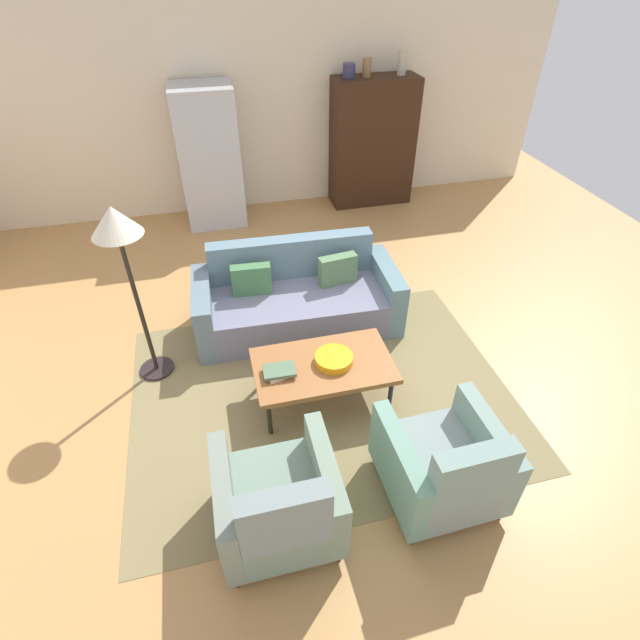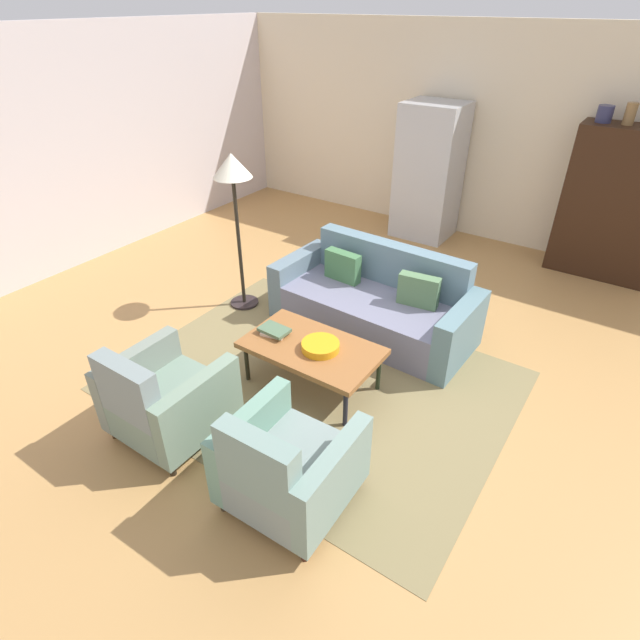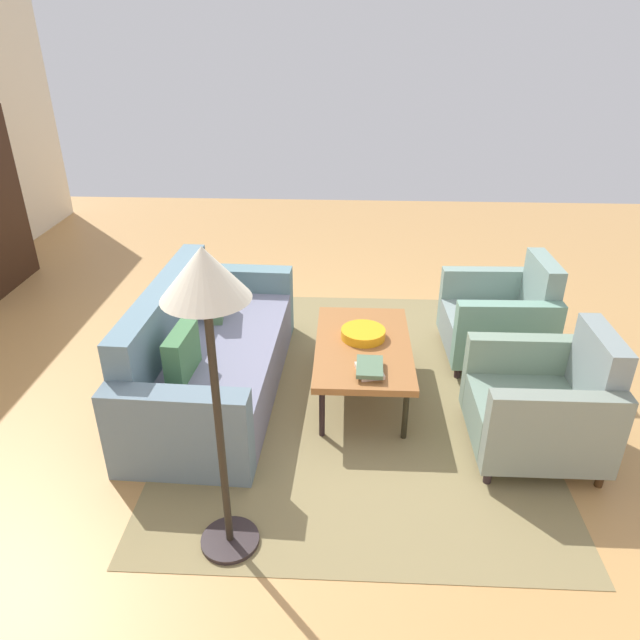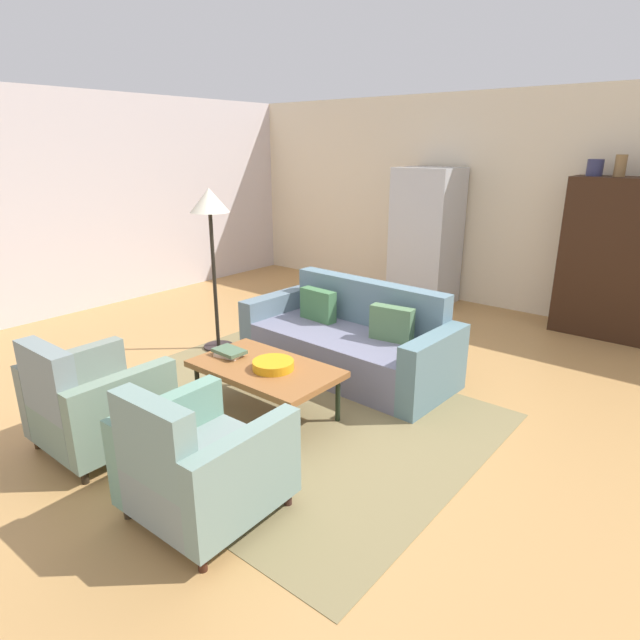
% 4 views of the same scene
% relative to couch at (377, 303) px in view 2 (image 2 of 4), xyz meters
% --- Properties ---
extents(ground_plane, '(10.25, 10.25, 0.00)m').
position_rel_couch_xyz_m(ground_plane, '(0.23, -0.67, -0.29)').
color(ground_plane, tan).
extents(wall_back, '(8.54, 0.12, 2.80)m').
position_rel_couch_xyz_m(wall_back, '(0.23, 3.07, 1.11)').
color(wall_back, beige).
rests_on(wall_back, ground).
extents(wall_left, '(0.12, 7.49, 2.80)m').
position_rel_couch_xyz_m(wall_left, '(-4.04, -0.67, 1.11)').
color(wall_left, silver).
rests_on(wall_left, ground).
extents(area_rug, '(3.40, 2.60, 0.01)m').
position_rel_couch_xyz_m(area_rug, '(-0.00, -1.14, -0.28)').
color(area_rug, olive).
rests_on(area_rug, ground).
extents(couch, '(2.13, 0.98, 0.86)m').
position_rel_couch_xyz_m(couch, '(0.00, 0.00, 0.00)').
color(couch, slate).
rests_on(couch, ground).
extents(coffee_table, '(1.20, 0.70, 0.43)m').
position_rel_couch_xyz_m(coffee_table, '(-0.00, -1.19, 0.11)').
color(coffee_table, black).
rests_on(coffee_table, ground).
extents(armchair_left, '(0.80, 0.80, 0.88)m').
position_rel_couch_xyz_m(armchair_left, '(-0.60, -2.35, 0.06)').
color(armchair_left, black).
rests_on(armchair_left, ground).
extents(armchair_right, '(0.82, 0.82, 0.88)m').
position_rel_couch_xyz_m(armchair_right, '(0.60, -2.35, 0.06)').
color(armchair_right, black).
rests_on(armchair_right, ground).
extents(fruit_bowl, '(0.33, 0.33, 0.07)m').
position_rel_couch_xyz_m(fruit_bowl, '(0.09, -1.19, 0.18)').
color(fruit_bowl, orange).
rests_on(fruit_bowl, coffee_table).
extents(book_stack, '(0.27, 0.20, 0.06)m').
position_rel_couch_xyz_m(book_stack, '(-0.39, -1.22, 0.17)').
color(book_stack, beige).
rests_on(book_stack, coffee_table).
extents(cabinet, '(1.20, 0.51, 1.80)m').
position_rel_couch_xyz_m(cabinet, '(1.73, 2.73, 0.61)').
color(cabinet, '#321C10').
rests_on(cabinet, ground).
extents(vase_tall, '(0.17, 0.17, 0.18)m').
position_rel_couch_xyz_m(vase_tall, '(1.33, 2.72, 1.60)').
color(vase_tall, '#323255').
rests_on(vase_tall, cabinet).
extents(vase_round, '(0.12, 0.12, 0.23)m').
position_rel_couch_xyz_m(vase_round, '(1.58, 2.72, 1.63)').
color(vase_round, olive).
rests_on(vase_round, cabinet).
extents(refrigerator, '(0.80, 0.73, 1.85)m').
position_rel_couch_xyz_m(refrigerator, '(-0.65, 2.62, 0.64)').
color(refrigerator, '#B7BABF').
rests_on(refrigerator, ground).
extents(floor_lamp, '(0.40, 0.40, 1.72)m').
position_rel_couch_xyz_m(floor_lamp, '(-1.48, -0.44, 1.16)').
color(floor_lamp, '#292022').
rests_on(floor_lamp, ground).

